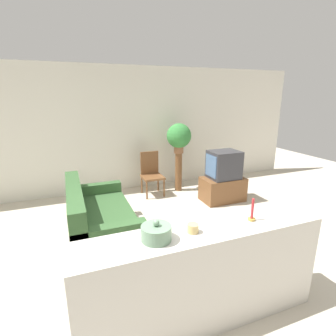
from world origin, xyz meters
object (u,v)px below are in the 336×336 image
couch (99,222)px  television (224,165)px  wooden_chair (151,172)px  potted_plant (179,136)px  decorative_bowl (156,233)px

couch → television: television is taller
television → wooden_chair: (-1.23, 0.89, -0.26)m
potted_plant → wooden_chair: bearing=178.2°
television → potted_plant: 1.16m
couch → decorative_bowl: bearing=-81.1°
television → decorative_bowl: bearing=-132.4°
television → potted_plant: potted_plant is taller
television → couch: bearing=-164.9°
wooden_chair → potted_plant: size_ratio=1.42×
television → wooden_chair: 1.54m
couch → potted_plant: potted_plant is taller
couch → wooden_chair: 2.06m
potted_plant → couch: bearing=-141.4°
potted_plant → decorative_bowl: bearing=-116.4°
television → potted_plant: bearing=124.4°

